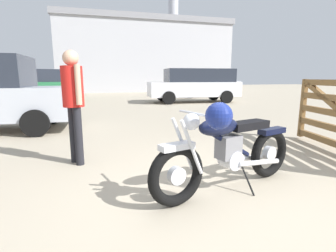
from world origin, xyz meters
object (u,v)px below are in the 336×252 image
Objects in this scene: red_hatchback_near at (195,84)px; bystander at (73,96)px; pale_sedan_back at (37,84)px; vintage_motorcycle at (228,149)px; silver_sedan_mid at (203,83)px.

bystander is at bearing 62.45° from red_hatchback_near.
red_hatchback_near is 8.75m from pale_sedan_back.
bystander is at bearing -57.22° from vintage_motorcycle.
bystander is at bearing 90.81° from pale_sedan_back.
red_hatchback_near reaches higher than bystander.
red_hatchback_near is 0.98× the size of pale_sedan_back.
vintage_motorcycle is at bearing 74.33° from red_hatchback_near.
pale_sedan_back reaches higher than bystander.
vintage_motorcycle is 1.23× the size of bystander.
red_hatchback_near and pale_sedan_back have the same top height.
silver_sedan_mid is at bearing -128.65° from vintage_motorcycle.
pale_sedan_back is (-10.23, -0.21, 0.00)m from silver_sedan_mid.
vintage_motorcycle is 14.89m from silver_sedan_mid.
silver_sedan_mid and pale_sedan_back have the same top height.
vintage_motorcycle is 2.31m from bystander.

